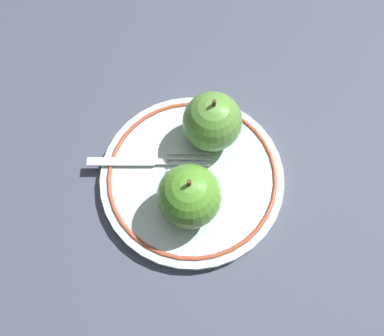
{
  "coord_description": "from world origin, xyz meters",
  "views": [
    {
      "loc": [
        -0.1,
        -0.16,
        0.48
      ],
      "look_at": [
        0.01,
        -0.01,
        0.04
      ],
      "focal_mm": 35.0,
      "sensor_mm": 36.0,
      "label": 1
    }
  ],
  "objects_px": {
    "plate": "(192,177)",
    "fork": "(145,162)",
    "apple_red_whole": "(189,196)",
    "apple_second_whole": "(212,122)"
  },
  "relations": [
    {
      "from": "plate",
      "to": "fork",
      "type": "xyz_separation_m",
      "value": [
        -0.04,
        0.05,
        0.01
      ]
    },
    {
      "from": "apple_red_whole",
      "to": "plate",
      "type": "bearing_deg",
      "value": 48.92
    },
    {
      "from": "apple_red_whole",
      "to": "apple_second_whole",
      "type": "relative_size",
      "value": 1.0
    },
    {
      "from": "plate",
      "to": "fork",
      "type": "bearing_deg",
      "value": 127.48
    },
    {
      "from": "apple_second_whole",
      "to": "fork",
      "type": "relative_size",
      "value": 0.61
    },
    {
      "from": "apple_second_whole",
      "to": "apple_red_whole",
      "type": "bearing_deg",
      "value": -143.23
    },
    {
      "from": "apple_red_whole",
      "to": "fork",
      "type": "xyz_separation_m",
      "value": [
        -0.01,
        0.09,
        -0.04
      ]
    },
    {
      "from": "plate",
      "to": "fork",
      "type": "relative_size",
      "value": 1.71
    },
    {
      "from": "apple_second_whole",
      "to": "fork",
      "type": "xyz_separation_m",
      "value": [
        -0.09,
        0.02,
        -0.04
      ]
    },
    {
      "from": "apple_red_whole",
      "to": "apple_second_whole",
      "type": "distance_m",
      "value": 0.11
    }
  ]
}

